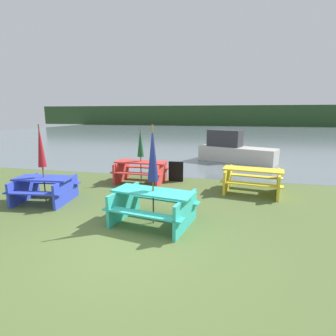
{
  "coord_description": "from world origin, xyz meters",
  "views": [
    {
      "loc": [
        1.85,
        -4.26,
        2.54
      ],
      "look_at": [
        0.07,
        3.53,
        0.85
      ],
      "focal_mm": 28.0,
      "sensor_mm": 36.0,
      "label": 1
    }
  ],
  "objects_px": {
    "picnic_table_teal": "(153,204)",
    "picnic_table_blue": "(45,187)",
    "umbrella_navy": "(153,154)",
    "umbrella_darkgreen": "(140,143)",
    "picnic_table_red": "(141,170)",
    "boat": "(234,150)",
    "signboard": "(176,171)",
    "picnic_table_yellow": "(252,178)",
    "umbrella_crimson": "(41,147)"
  },
  "relations": [
    {
      "from": "boat",
      "to": "umbrella_darkgreen",
      "type": "bearing_deg",
      "value": -101.5
    },
    {
      "from": "picnic_table_blue",
      "to": "signboard",
      "type": "relative_size",
      "value": 2.3
    },
    {
      "from": "boat",
      "to": "signboard",
      "type": "distance_m",
      "value": 5.24
    },
    {
      "from": "umbrella_crimson",
      "to": "boat",
      "type": "distance_m",
      "value": 9.63
    },
    {
      "from": "picnic_table_yellow",
      "to": "signboard",
      "type": "relative_size",
      "value": 2.72
    },
    {
      "from": "picnic_table_yellow",
      "to": "umbrella_navy",
      "type": "xyz_separation_m",
      "value": [
        -2.45,
        -3.03,
        1.17
      ]
    },
    {
      "from": "picnic_table_red",
      "to": "umbrella_darkgreen",
      "type": "distance_m",
      "value": 0.99
    },
    {
      "from": "umbrella_navy",
      "to": "signboard",
      "type": "distance_m",
      "value": 4.09
    },
    {
      "from": "picnic_table_teal",
      "to": "signboard",
      "type": "distance_m",
      "value": 3.9
    },
    {
      "from": "umbrella_navy",
      "to": "umbrella_darkgreen",
      "type": "xyz_separation_m",
      "value": [
        -1.47,
        3.46,
        -0.17
      ]
    },
    {
      "from": "picnic_table_teal",
      "to": "umbrella_navy",
      "type": "distance_m",
      "value": 1.16
    },
    {
      "from": "picnic_table_blue",
      "to": "umbrella_crimson",
      "type": "xyz_separation_m",
      "value": [
        -0.0,
        0.0,
        1.17
      ]
    },
    {
      "from": "picnic_table_blue",
      "to": "picnic_table_yellow",
      "type": "distance_m",
      "value": 6.35
    },
    {
      "from": "signboard",
      "to": "picnic_table_teal",
      "type": "bearing_deg",
      "value": -86.59
    },
    {
      "from": "picnic_table_yellow",
      "to": "boat",
      "type": "xyz_separation_m",
      "value": [
        -0.49,
        5.6,
        0.13
      ]
    },
    {
      "from": "picnic_table_teal",
      "to": "picnic_table_red",
      "type": "xyz_separation_m",
      "value": [
        -1.47,
        3.46,
        0.01
      ]
    },
    {
      "from": "picnic_table_teal",
      "to": "signboard",
      "type": "height_order",
      "value": "picnic_table_teal"
    },
    {
      "from": "picnic_table_teal",
      "to": "umbrella_crimson",
      "type": "distance_m",
      "value": 3.74
    },
    {
      "from": "signboard",
      "to": "picnic_table_red",
      "type": "bearing_deg",
      "value": -160.99
    },
    {
      "from": "umbrella_darkgreen",
      "to": "umbrella_navy",
      "type": "bearing_deg",
      "value": -67.04
    },
    {
      "from": "picnic_table_yellow",
      "to": "umbrella_darkgreen",
      "type": "xyz_separation_m",
      "value": [
        -3.92,
        0.43,
        1.0
      ]
    },
    {
      "from": "picnic_table_yellow",
      "to": "umbrella_crimson",
      "type": "xyz_separation_m",
      "value": [
        -5.93,
        -2.27,
        1.14
      ]
    },
    {
      "from": "picnic_table_blue",
      "to": "umbrella_crimson",
      "type": "bearing_deg",
      "value": 180.0
    },
    {
      "from": "umbrella_darkgreen",
      "to": "boat",
      "type": "bearing_deg",
      "value": 56.49
    },
    {
      "from": "picnic_table_blue",
      "to": "signboard",
      "type": "bearing_deg",
      "value": 43.91
    },
    {
      "from": "picnic_table_yellow",
      "to": "signboard",
      "type": "xyz_separation_m",
      "value": [
        -2.68,
        0.85,
        -0.1
      ]
    },
    {
      "from": "picnic_table_red",
      "to": "umbrella_darkgreen",
      "type": "bearing_deg",
      "value": 0.0
    },
    {
      "from": "umbrella_crimson",
      "to": "boat",
      "type": "relative_size",
      "value": 0.54
    },
    {
      "from": "picnic_table_blue",
      "to": "umbrella_darkgreen",
      "type": "bearing_deg",
      "value": 53.3
    },
    {
      "from": "umbrella_darkgreen",
      "to": "signboard",
      "type": "distance_m",
      "value": 1.7
    },
    {
      "from": "umbrella_navy",
      "to": "boat",
      "type": "xyz_separation_m",
      "value": [
        1.96,
        8.64,
        -1.04
      ]
    },
    {
      "from": "picnic_table_red",
      "to": "umbrella_navy",
      "type": "relative_size",
      "value": 0.82
    },
    {
      "from": "picnic_table_red",
      "to": "boat",
      "type": "relative_size",
      "value": 0.45
    },
    {
      "from": "umbrella_navy",
      "to": "umbrella_crimson",
      "type": "xyz_separation_m",
      "value": [
        -3.48,
        0.76,
        -0.03
      ]
    },
    {
      "from": "picnic_table_yellow",
      "to": "umbrella_navy",
      "type": "height_order",
      "value": "umbrella_navy"
    },
    {
      "from": "picnic_table_teal",
      "to": "picnic_table_blue",
      "type": "distance_m",
      "value": 3.56
    },
    {
      "from": "picnic_table_teal",
      "to": "boat",
      "type": "xyz_separation_m",
      "value": [
        1.96,
        8.64,
        0.13
      ]
    },
    {
      "from": "picnic_table_blue",
      "to": "umbrella_navy",
      "type": "bearing_deg",
      "value": -12.32
    },
    {
      "from": "picnic_table_yellow",
      "to": "umbrella_darkgreen",
      "type": "bearing_deg",
      "value": 173.76
    },
    {
      "from": "picnic_table_teal",
      "to": "picnic_table_red",
      "type": "bearing_deg",
      "value": 112.96
    },
    {
      "from": "picnic_table_red",
      "to": "umbrella_darkgreen",
      "type": "height_order",
      "value": "umbrella_darkgreen"
    },
    {
      "from": "picnic_table_teal",
      "to": "picnic_table_yellow",
      "type": "distance_m",
      "value": 3.9
    },
    {
      "from": "picnic_table_yellow",
      "to": "picnic_table_blue",
      "type": "bearing_deg",
      "value": -159.02
    },
    {
      "from": "umbrella_navy",
      "to": "umbrella_darkgreen",
      "type": "height_order",
      "value": "umbrella_navy"
    },
    {
      "from": "umbrella_navy",
      "to": "signboard",
      "type": "bearing_deg",
      "value": 93.41
    },
    {
      "from": "umbrella_darkgreen",
      "to": "picnic_table_yellow",
      "type": "bearing_deg",
      "value": -6.24
    },
    {
      "from": "picnic_table_teal",
      "to": "picnic_table_blue",
      "type": "xyz_separation_m",
      "value": [
        -3.48,
        0.76,
        -0.04
      ]
    },
    {
      "from": "picnic_table_teal",
      "to": "boat",
      "type": "height_order",
      "value": "boat"
    },
    {
      "from": "umbrella_darkgreen",
      "to": "signboard",
      "type": "relative_size",
      "value": 2.67
    },
    {
      "from": "picnic_table_teal",
      "to": "picnic_table_yellow",
      "type": "bearing_deg",
      "value": 51.09
    }
  ]
}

